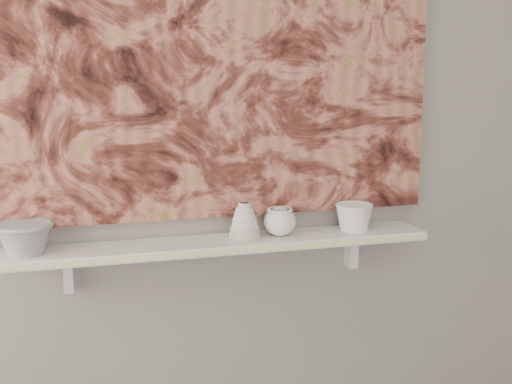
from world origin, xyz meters
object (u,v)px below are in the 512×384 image
object	(u,v)px
bowl_white	(354,217)
cup_cream	(280,221)
painting	(214,50)
shelf	(221,244)
bowl_grey	(25,238)
bell_vessel	(244,220)

from	to	relation	value
bowl_white	cup_cream	bearing A→B (deg)	180.00
painting	bowl_white	bearing A→B (deg)	-9.75
shelf	painting	world-z (taller)	painting
bowl_grey	shelf	bearing A→B (deg)	0.00
painting	bowl_grey	bearing A→B (deg)	-172.50
bowl_grey	bowl_white	xyz separation A→B (m)	(1.08, 0.00, -0.00)
cup_cream	bowl_white	bearing A→B (deg)	0.00
shelf	bowl_white	world-z (taller)	bowl_white
cup_cream	painting	bearing A→B (deg)	158.12
bell_vessel	bowl_white	size ratio (longest dim) A/B	0.92
painting	bell_vessel	world-z (taller)	painting
painting	cup_cream	world-z (taller)	painting
cup_cream	bell_vessel	xyz separation A→B (m)	(-0.12, 0.00, 0.01)
bowl_white	shelf	bearing A→B (deg)	180.00
shelf	cup_cream	world-z (taller)	cup_cream
bowl_grey	bell_vessel	bearing A→B (deg)	0.00
painting	bell_vessel	bearing A→B (deg)	-45.91
shelf	bell_vessel	distance (m)	0.11
painting	bowl_grey	world-z (taller)	painting
bowl_white	painting	bearing A→B (deg)	170.25
shelf	cup_cream	bearing A→B (deg)	0.00
bowl_grey	bell_vessel	distance (m)	0.69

